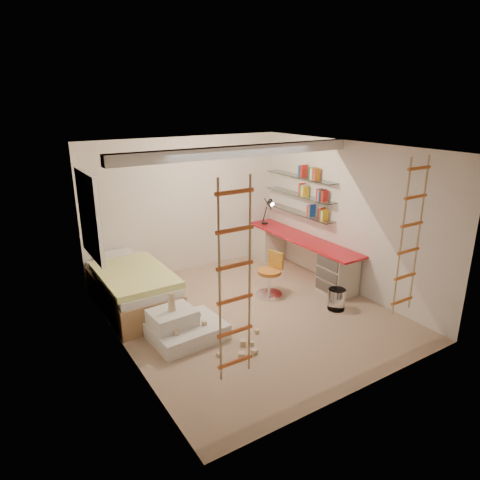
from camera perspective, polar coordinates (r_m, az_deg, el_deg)
floor at (r=6.91m, az=1.34°, el=-9.76°), size 4.50×4.50×0.00m
ceiling_beam at (r=6.39m, az=0.00°, el=11.75°), size 4.00×0.18×0.16m
window_frame at (r=6.93m, az=-19.46°, el=3.05°), size 0.06×1.15×1.35m
window_blind at (r=6.94m, az=-19.14°, el=3.10°), size 0.02×1.00×1.20m
rope_ladder_left at (r=4.26m, az=-0.69°, el=-5.71°), size 0.41×0.04×2.13m
rope_ladder_right at (r=6.04m, az=21.73°, el=0.26°), size 0.41×0.04×2.13m
waste_bin at (r=7.13m, az=12.74°, el=-7.72°), size 0.28×0.28×0.35m
desk at (r=8.32m, az=7.97°, el=-1.87°), size 0.56×2.80×0.75m
shelves at (r=8.31m, az=7.93°, el=5.98°), size 0.25×1.80×0.71m
bed at (r=7.20m, az=-14.12°, el=-6.22°), size 1.02×2.00×0.69m
task_lamp at (r=8.80m, az=3.94°, el=4.37°), size 0.14×0.36×0.57m
swivel_chair at (r=7.39m, az=4.04°, el=-5.38°), size 0.56×0.56×0.78m
play_platform at (r=6.23m, az=-7.60°, el=-11.47°), size 1.05×0.84×0.44m
toy_blocks at (r=6.03m, az=-3.69°, el=-11.67°), size 1.22×1.03×0.71m
books at (r=8.29m, az=7.96°, el=6.68°), size 0.14×0.64×0.92m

